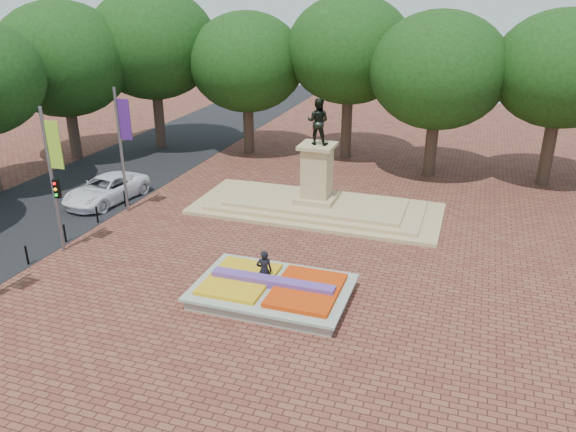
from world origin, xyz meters
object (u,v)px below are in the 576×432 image
at_px(flower_bed, 273,290).
at_px(van, 106,189).
at_px(pedestrian, 264,271).
at_px(monument, 316,196).

relative_size(flower_bed, van, 1.14).
distance_m(flower_bed, van, 15.18).
xyz_separation_m(flower_bed, pedestrian, (-0.57, 0.50, 0.55)).
relative_size(flower_bed, pedestrian, 3.41).
bearing_deg(van, monument, 19.95).
height_order(van, pedestrian, pedestrian).
xyz_separation_m(flower_bed, monument, (-1.03, 10.00, 0.50)).
height_order(monument, pedestrian, monument).
distance_m(van, pedestrian, 14.43).
distance_m(flower_bed, monument, 10.07).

